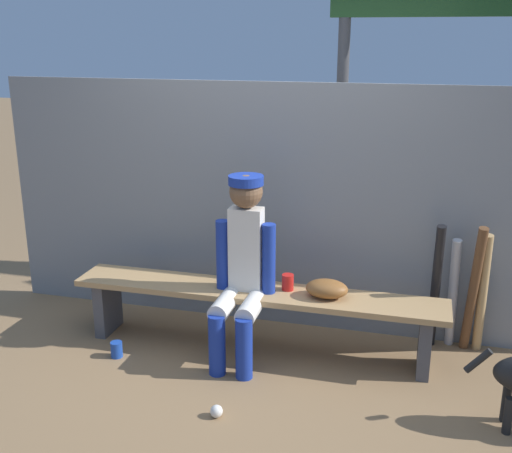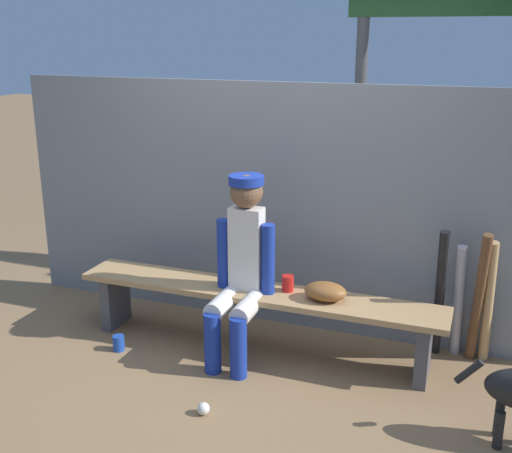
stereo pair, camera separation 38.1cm
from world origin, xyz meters
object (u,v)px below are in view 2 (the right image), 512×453
object	(u,v)px
dugout_bench	(256,303)
baseball	(203,409)
scoreboard	(478,0)
cup_on_ground	(119,343)
baseball_glove	(325,291)
bat_aluminum_black	(440,294)
bat_wood_tan	(488,303)
bat_wood_dark	(478,299)
cup_on_bench	(288,283)
player_seated	(241,264)
bat_aluminum_silver	(458,301)

from	to	relation	value
dugout_bench	baseball	distance (m)	0.90
scoreboard	cup_on_ground	bearing A→B (deg)	-136.47
baseball_glove	bat_aluminum_black	world-z (taller)	bat_aluminum_black
bat_wood_tan	baseball	distance (m)	1.95
bat_wood_dark	bat_aluminum_black	bearing A→B (deg)	178.49
cup_on_bench	bat_aluminum_black	bearing A→B (deg)	15.49
dugout_bench	player_seated	xyz separation A→B (m)	(-0.07, -0.10, 0.31)
bat_aluminum_silver	bat_wood_dark	bearing A→B (deg)	-31.40
cup_on_ground	scoreboard	distance (m)	3.68
player_seated	bat_wood_dark	size ratio (longest dim) A/B	1.31
bat_aluminum_silver	scoreboard	xyz separation A→B (m)	(-0.11, 1.23, 1.96)
bat_aluminum_black	baseball	bearing A→B (deg)	-135.64
cup_on_ground	dugout_bench	bearing A→B (deg)	21.41
baseball	bat_aluminum_silver	bearing A→B (deg)	43.24
dugout_bench	cup_on_ground	xyz separation A→B (m)	(-0.89, -0.35, -0.30)
bat_aluminum_black	scoreboard	world-z (taller)	scoreboard
player_seated	cup_on_ground	distance (m)	1.06
player_seated	baseball_glove	bearing A→B (deg)	10.80
dugout_bench	player_seated	size ratio (longest dim) A/B	2.06
dugout_bench	baseball	size ratio (longest dim) A/B	34.60
baseball	cup_on_bench	xyz separation A→B (m)	(0.22, 0.89, 0.47)
bat_aluminum_black	bat_wood_dark	xyz separation A→B (m)	(0.24, -0.01, 0.01)
player_seated	bat_wood_tan	size ratio (longest dim) A/B	1.41
cup_on_ground	bat_wood_dark	bearing A→B (deg)	16.09
baseball_glove	cup_on_ground	size ratio (longest dim) A/B	2.55
player_seated	bat_wood_tan	world-z (taller)	player_seated
player_seated	scoreboard	world-z (taller)	scoreboard
bat_aluminum_silver	baseball	world-z (taller)	bat_aluminum_silver
bat_wood_dark	bat_wood_tan	size ratio (longest dim) A/B	1.08
baseball	cup_on_bench	size ratio (longest dim) A/B	0.67
bat_wood_dark	scoreboard	world-z (taller)	scoreboard
player_seated	bat_aluminum_silver	world-z (taller)	player_seated
cup_on_bench	bat_aluminum_silver	bearing A→B (deg)	17.18
cup_on_bench	bat_wood_dark	bearing A→B (deg)	12.23
dugout_bench	cup_on_bench	xyz separation A→B (m)	(0.21, 0.05, 0.15)
dugout_bench	baseball_glove	size ratio (longest dim) A/B	9.15
bat_aluminum_black	scoreboard	size ratio (longest dim) A/B	0.28
player_seated	bat_wood_dark	distance (m)	1.56
dugout_bench	cup_on_ground	distance (m)	1.00
player_seated	scoreboard	bearing A→B (deg)	54.05
bat_wood_dark	cup_on_bench	world-z (taller)	bat_wood_dark
dugout_bench	scoreboard	bearing A→B (deg)	53.84
player_seated	bat_wood_dark	xyz separation A→B (m)	(1.49, 0.42, -0.20)
baseball_glove	cup_on_bench	xyz separation A→B (m)	(-0.27, 0.05, -0.00)
dugout_bench	bat_aluminum_silver	size ratio (longest dim) A/B	3.16
cup_on_bench	dugout_bench	bearing A→B (deg)	-165.31
bat_aluminum_silver	scoreboard	size ratio (longest dim) A/B	0.24
baseball_glove	scoreboard	distance (m)	2.56
bat_aluminum_black	bat_aluminum_silver	bearing A→B (deg)	29.59
cup_on_ground	scoreboard	xyz separation A→B (m)	(2.08, 1.98, 2.31)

